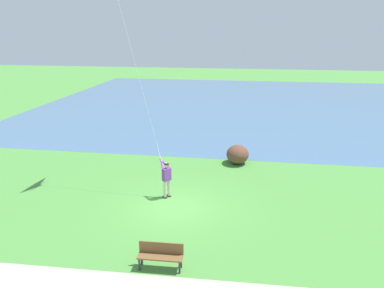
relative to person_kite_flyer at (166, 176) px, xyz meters
name	(u,v)px	position (x,y,z in m)	size (l,w,h in m)	color
ground_plane	(174,207)	(0.99, 0.56, -1.05)	(120.00, 120.00, 0.00)	#4C8E3D
lake_water	(259,104)	(-23.82, 4.56, -1.04)	(36.00, 44.00, 0.01)	#476B8E
person_kite_flyer	(166,176)	(0.00, 0.00, 0.00)	(0.57, 0.61, 1.83)	#232328
park_bench_near_walkway	(161,254)	(5.46, 1.01, -0.54)	(0.48, 1.51, 0.88)	brown
lakeside_shrub	(238,154)	(-5.27, 3.09, -0.50)	(1.54, 1.30, 1.09)	brown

